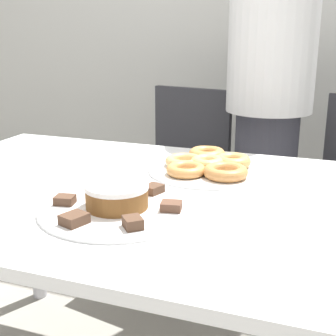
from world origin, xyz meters
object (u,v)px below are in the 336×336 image
at_px(person_standing, 269,98).
at_px(frosted_cake, 117,195).
at_px(plate_donuts, 208,170).
at_px(office_chair_left, 177,192).
at_px(plate_cake, 117,209).

distance_m(person_standing, frosted_cake, 1.04).
bearing_deg(plate_donuts, office_chair_left, 117.14).
distance_m(plate_donuts, frosted_cake, 0.42).
height_order(person_standing, frosted_cake, person_standing).
distance_m(plate_cake, plate_donuts, 0.42).
bearing_deg(person_standing, frosted_cake, -101.69).
bearing_deg(plate_cake, plate_donuts, 73.36).
bearing_deg(office_chair_left, plate_donuts, -52.14).
relative_size(plate_donuts, frosted_cake, 2.39).
bearing_deg(frosted_cake, plate_cake, -90.00).
height_order(person_standing, plate_cake, person_standing).
distance_m(office_chair_left, plate_donuts, 0.75).
height_order(plate_cake, frosted_cake, frosted_cake).
bearing_deg(person_standing, office_chair_left, -178.08).
relative_size(person_standing, plate_donuts, 4.55).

